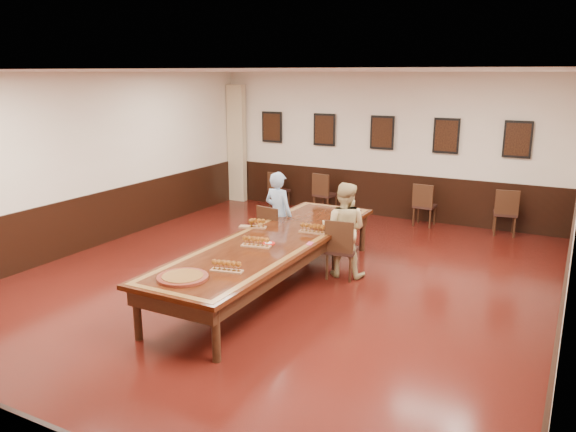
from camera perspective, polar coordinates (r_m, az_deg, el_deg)
The scene contains 23 objects.
floor at distance 8.69m, azimuth -1.56°, elevation -7.19°, with size 8.00×10.00×0.02m, color black.
ceiling at distance 8.09m, azimuth -1.72°, elevation 14.55°, with size 8.00×10.00×0.02m, color white.
wall_back at distance 12.79m, azimuth 9.59°, elevation 7.05°, with size 8.00×0.02×3.20m, color #F1E1CA.
wall_left at distance 10.77m, azimuth -20.61°, elevation 4.99°, with size 0.02×10.00×3.20m, color #F1E1CA.
chair_man at distance 9.83m, azimuth -1.34°, elevation -1.60°, with size 0.45×0.49×0.96m, color black, non-canonical shape.
chair_woman at distance 8.94m, azimuth 5.49°, elevation -3.25°, with size 0.46×0.50×0.98m, color black, non-canonical shape.
spare_chair_a at distance 13.62m, azimuth -0.90°, elevation 2.72°, with size 0.41×0.44×0.87m, color black, non-canonical shape.
spare_chair_b at distance 13.02m, azimuth 3.80°, elevation 2.33°, with size 0.45×0.49×0.96m, color black, non-canonical shape.
spare_chair_c at distance 12.30m, azimuth 13.73°, elevation 1.16°, with size 0.43×0.47×0.92m, color black, non-canonical shape.
spare_chair_d at distance 12.08m, azimuth 21.21°, elevation 0.42°, with size 0.45×0.49×0.95m, color black, non-canonical shape.
person_man at distance 9.83m, azimuth -0.98°, elevation 0.13°, with size 0.56×0.37×1.53m, color #5087C9.
person_woman at distance 8.96m, azimuth 5.69°, elevation -1.39°, with size 0.76×0.59×1.53m, color #D7BF86.
pink_phone at distance 8.22m, azimuth 2.24°, elevation -2.81°, with size 0.08×0.15×0.01m, color #CD446B.
curtain at distance 14.26m, azimuth -5.22°, elevation 7.32°, with size 0.45×0.18×2.90m, color #CAB58B.
wainscoting at distance 8.52m, azimuth -1.58°, elevation -4.00°, with size 8.00×10.00×1.00m.
conference_table at distance 8.49m, azimuth -1.58°, elevation -3.28°, with size 1.40×5.00×0.76m.
posters at distance 12.68m, azimuth 9.54°, elevation 8.36°, with size 6.14×0.04×0.74m.
flight_a at distance 9.03m, azimuth -3.41°, elevation -0.79°, with size 0.46×0.25×0.16m.
flight_b at distance 8.75m, azimuth 2.49°, elevation -1.29°, with size 0.43×0.17×0.16m.
flight_c at distance 8.06m, azimuth -3.28°, elevation -2.67°, with size 0.45×0.21×0.16m.
flight_d at distance 7.11m, azimuth -6.26°, elevation -5.12°, with size 0.43×0.21×0.15m.
red_plate_grp at distance 8.21m, azimuth -2.00°, elevation -2.80°, with size 0.20×0.20×0.03m.
carved_platter at distance 6.96m, azimuth -10.66°, elevation -6.15°, with size 0.74×0.74×0.05m.
Camera 1 is at (4.00, -7.03, 3.18)m, focal length 35.00 mm.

